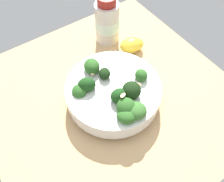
% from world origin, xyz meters
% --- Properties ---
extents(ground_plane, '(0.60, 0.60, 0.04)m').
position_xyz_m(ground_plane, '(0.00, 0.00, -0.02)').
color(ground_plane, tan).
extents(bowl_of_broccoli, '(0.23, 0.23, 0.10)m').
position_xyz_m(bowl_of_broccoli, '(0.02, -0.00, 0.04)').
color(bowl_of_broccoli, white).
rests_on(bowl_of_broccoli, ground_plane).
extents(lemon_wedge, '(0.07, 0.08, 0.04)m').
position_xyz_m(lemon_wedge, '(-0.10, 0.14, 0.02)').
color(lemon_wedge, yellow).
rests_on(lemon_wedge, ground_plane).
extents(bottle_tall, '(0.07, 0.07, 0.14)m').
position_xyz_m(bottle_tall, '(-0.18, 0.11, 0.07)').
color(bottle_tall, beige).
rests_on(bottle_tall, ground_plane).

